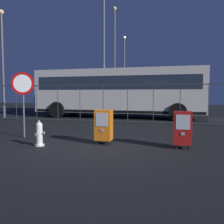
% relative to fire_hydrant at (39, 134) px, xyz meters
% --- Properties ---
extents(ground_plane, '(60.00, 60.00, 0.00)m').
position_rel_fire_hydrant_xyz_m(ground_plane, '(1.47, 0.38, -0.35)').
color(ground_plane, black).
extents(fire_hydrant, '(0.33, 0.32, 0.75)m').
position_rel_fire_hydrant_xyz_m(fire_hydrant, '(0.00, 0.00, 0.00)').
color(fire_hydrant, silver).
rests_on(fire_hydrant, ground_plane).
extents(newspaper_box_primary, '(0.48, 0.42, 1.02)m').
position_rel_fire_hydrant_xyz_m(newspaper_box_primary, '(3.99, 0.63, 0.22)').
color(newspaper_box_primary, black).
rests_on(newspaper_box_primary, ground_plane).
extents(newspaper_box_secondary, '(0.48, 0.42, 1.02)m').
position_rel_fire_hydrant_xyz_m(newspaper_box_secondary, '(1.73, 0.72, 0.22)').
color(newspaper_box_secondary, black).
rests_on(newspaper_box_secondary, ground_plane).
extents(stop_sign, '(0.71, 0.31, 2.23)m').
position_rel_fire_hydrant_xyz_m(stop_sign, '(-1.24, 1.14, 1.25)').
color(stop_sign, '#4C4F54').
rests_on(stop_sign, ground_plane).
extents(fence_barrier, '(18.03, 0.04, 2.00)m').
position_rel_fire_hydrant_xyz_m(fence_barrier, '(1.47, 6.09, 0.67)').
color(fence_barrier, '#2D2D33').
rests_on(fence_barrier, ground_plane).
extents(bus_near, '(10.59, 3.12, 3.00)m').
position_rel_fire_hydrant_xyz_m(bus_near, '(0.35, 9.09, 1.36)').
color(bus_near, beige).
rests_on(bus_near, ground_plane).
extents(bus_far, '(10.53, 2.88, 3.00)m').
position_rel_fire_hydrant_xyz_m(bus_far, '(-2.13, 13.25, 1.36)').
color(bus_far, '#19519E').
rests_on(bus_far, ground_plane).
extents(street_light_near_left, '(0.32, 0.32, 6.59)m').
position_rel_fire_hydrant_xyz_m(street_light_near_left, '(-6.50, 7.07, 3.50)').
color(street_light_near_left, '#4C4F54').
rests_on(street_light_near_left, ground_plane).
extents(street_light_near_right, '(0.32, 0.32, 6.66)m').
position_rel_fire_hydrant_xyz_m(street_light_near_right, '(-0.67, 16.00, 3.53)').
color(street_light_near_right, '#4C4F54').
rests_on(street_light_near_right, ground_plane).
extents(street_light_far_left, '(0.32, 0.32, 8.29)m').
position_rel_fire_hydrant_xyz_m(street_light_far_left, '(-0.83, 9.86, 4.37)').
color(street_light_far_left, '#4C4F54').
rests_on(street_light_far_left, ground_plane).
extents(street_light_far_right, '(0.32, 0.32, 8.58)m').
position_rel_fire_hydrant_xyz_m(street_light_far_right, '(-1.07, 13.99, 4.52)').
color(street_light_far_right, '#4C4F54').
rests_on(street_light_far_right, ground_plane).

